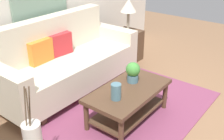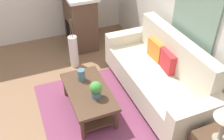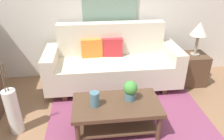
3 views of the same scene
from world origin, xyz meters
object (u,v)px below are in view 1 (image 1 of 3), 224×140
throw_pillow_crimson (60,44)px  coffee_table (128,97)px  throw_pillow_orange (40,52)px  tabletop_vase (116,92)px  table_lamp (129,7)px  couch (67,62)px  side_table (128,46)px  potted_plant_tabletop (133,72)px

throw_pillow_crimson → coffee_table: size_ratio=0.33×
throw_pillow_orange → tabletop_vase: throw_pillow_orange is taller
coffee_table → table_lamp: 1.98m
couch → coffee_table: couch is taller
couch → side_table: 1.44m
throw_pillow_crimson → side_table: (1.43, -0.21, -0.40)m
throw_pillow_crimson → table_lamp: size_ratio=0.63×
tabletop_vase → table_lamp: size_ratio=0.33×
tabletop_vase → potted_plant_tabletop: size_ratio=0.72×
tabletop_vase → potted_plant_tabletop: 0.46m
side_table → table_lamp: table_lamp is taller
couch → throw_pillow_crimson: 0.28m
couch → throw_pillow_orange: couch is taller
tabletop_vase → side_table: bearing=31.4°
coffee_table → side_table: (1.52, 1.07, -0.03)m
throw_pillow_crimson → table_lamp: bearing=-8.2°
couch → tabletop_vase: (-0.36, -1.17, 0.09)m
throw_pillow_crimson → coffee_table: (-0.09, -1.28, -0.37)m
table_lamp → throw_pillow_orange: bearing=173.4°
throw_pillow_orange → coffee_table: (0.26, -1.28, -0.37)m
coffee_table → table_lamp: table_lamp is taller
throw_pillow_crimson → table_lamp: (1.43, -0.21, 0.31)m
throw_pillow_crimson → coffee_table: 1.33m
couch → table_lamp: (1.43, -0.08, 0.56)m
coffee_table → potted_plant_tabletop: bearing=19.9°
throw_pillow_crimson → side_table: bearing=-8.2°
table_lamp → throw_pillow_crimson: bearing=171.8°
potted_plant_tabletop → table_lamp: bearing=37.1°
couch → throw_pillow_orange: (-0.35, 0.13, 0.25)m
throw_pillow_orange → couch: bearing=-19.6°
throw_pillow_orange → coffee_table: size_ratio=0.33×
potted_plant_tabletop → throw_pillow_orange: bearing=110.1°
side_table → potted_plant_tabletop: bearing=-142.9°
throw_pillow_crimson → side_table: throw_pillow_crimson is taller
side_table → tabletop_vase: bearing=-148.6°
potted_plant_tabletop → side_table: potted_plant_tabletop is taller
throw_pillow_crimson → potted_plant_tabletop: throw_pillow_crimson is taller
throw_pillow_crimson → side_table: 1.50m
throw_pillow_crimson → coffee_table: throw_pillow_crimson is taller
throw_pillow_orange → throw_pillow_crimson: size_ratio=1.00×
table_lamp → side_table: bearing=0.0°
couch → throw_pillow_crimson: bearing=90.0°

